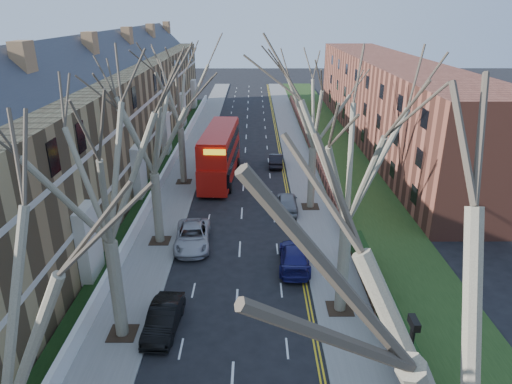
{
  "coord_description": "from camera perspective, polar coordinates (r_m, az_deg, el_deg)",
  "views": [
    {
      "loc": [
        0.98,
        -12.86,
        15.42
      ],
      "look_at": [
        1.15,
        19.34,
        2.52
      ],
      "focal_mm": 32.0,
      "sensor_mm": 36.0,
      "label": 1
    }
  ],
  "objects": [
    {
      "name": "double_decker_bus",
      "position": [
        44.23,
        -4.52,
        4.63
      ],
      "size": [
        3.48,
        11.8,
        4.85
      ],
      "rotation": [
        0.0,
        0.0,
        3.08
      ],
      "color": "#B2130C",
      "rests_on": "ground"
    },
    {
      "name": "tree_right_mid",
      "position": [
        22.18,
        12.06,
        6.02
      ],
      "size": [
        10.5,
        10.5,
        14.71
      ],
      "color": "#6C604D",
      "rests_on": "ground"
    },
    {
      "name": "tree_left_mid",
      "position": [
        20.85,
        -19.03,
        4.29
      ],
      "size": [
        10.5,
        10.5,
        14.71
      ],
      "color": "#6C604D",
      "rests_on": "ground"
    },
    {
      "name": "front_wall_left",
      "position": [
        47.09,
        -10.86,
        3.11
      ],
      "size": [
        0.3,
        78.0,
        1.0
      ],
      "color": "white",
      "rests_on": "ground"
    },
    {
      "name": "car_right_near",
      "position": [
        29.64,
        4.86,
        -8.01
      ],
      "size": [
        2.31,
        5.01,
        1.42
      ],
      "primitive_type": "imported",
      "rotation": [
        0.0,
        0.0,
        3.07
      ],
      "color": "navy",
      "rests_on": "ground"
    },
    {
      "name": "car_right_mid",
      "position": [
        37.45,
        3.89,
        -1.31
      ],
      "size": [
        1.84,
        4.35,
        1.47
      ],
      "primitive_type": "imported",
      "rotation": [
        0.0,
        0.0,
        3.12
      ],
      "color": "gray",
      "rests_on": "ground"
    },
    {
      "name": "tree_left_dist",
      "position": [
        41.82,
        -9.76,
        13.47
      ],
      "size": [
        10.5,
        10.5,
        14.71
      ],
      "color": "#6C604D",
      "rests_on": "ground"
    },
    {
      "name": "tree_right_far",
      "position": [
        35.72,
        7.45,
        11.69
      ],
      "size": [
        10.15,
        10.15,
        14.22
      ],
      "color": "#6C604D",
      "rests_on": "ground"
    },
    {
      "name": "car_left_far",
      "position": [
        32.26,
        -7.94,
        -5.52
      ],
      "size": [
        2.69,
        5.28,
        1.43
      ],
      "primitive_type": "imported",
      "rotation": [
        0.0,
        0.0,
        0.06
      ],
      "color": "#A8A7AC",
      "rests_on": "ground"
    },
    {
      "name": "tree_right_near",
      "position": [
        10.01,
        28.97,
        -15.06
      ],
      "size": [
        10.85,
        10.85,
        15.2
      ],
      "color": "#6C604D",
      "rests_on": "ground"
    },
    {
      "name": "wall_hedge_right",
      "position": [
        21.69,
        19.13,
        -20.89
      ],
      "size": [
        0.7,
        24.0,
        1.8
      ],
      "color": "brown",
      "rests_on": "ground"
    },
    {
      "name": "car_right_far",
      "position": [
        48.35,
        2.51,
        4.04
      ],
      "size": [
        1.64,
        4.12,
        1.33
      ],
      "primitive_type": "imported",
      "rotation": [
        0.0,
        0.0,
        3.08
      ],
      "color": "black",
      "rests_on": "ground"
    },
    {
      "name": "pavement_right",
      "position": [
        54.32,
        5.03,
        5.32
      ],
      "size": [
        3.0,
        102.0,
        0.12
      ],
      "primitive_type": "cube",
      "color": "slate",
      "rests_on": "ground"
    },
    {
      "name": "car_left_mid",
      "position": [
        24.74,
        -11.47,
        -15.25
      ],
      "size": [
        1.72,
        4.22,
        1.36
      ],
      "primitive_type": "imported",
      "rotation": [
        0.0,
        0.0,
        -0.07
      ],
      "color": "black",
      "rests_on": "ground"
    },
    {
      "name": "pavement_left",
      "position": [
        54.54,
        -7.68,
        5.27
      ],
      "size": [
        3.0,
        102.0,
        0.12
      ],
      "primitive_type": "cube",
      "color": "slate",
      "rests_on": "ground"
    },
    {
      "name": "grass_verge_right",
      "position": [
        54.89,
        9.74,
        5.36
      ],
      "size": [
        6.0,
        102.0,
        0.06
      ],
      "color": "#1E3914",
      "rests_on": "ground"
    },
    {
      "name": "flats_right",
      "position": [
        59.17,
        16.17,
        10.83
      ],
      "size": [
        13.97,
        54.0,
        10.0
      ],
      "color": "brown",
      "rests_on": "ground"
    },
    {
      "name": "tree_left_far",
      "position": [
        30.26,
        -13.23,
        9.48
      ],
      "size": [
        10.15,
        10.15,
        14.22
      ],
      "color": "#6C604D",
      "rests_on": "ground"
    },
    {
      "name": "terrace_left",
      "position": [
        47.28,
        -18.53,
        8.64
      ],
      "size": [
        9.7,
        78.0,
        13.6
      ],
      "color": "olive",
      "rests_on": "ground"
    }
  ]
}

